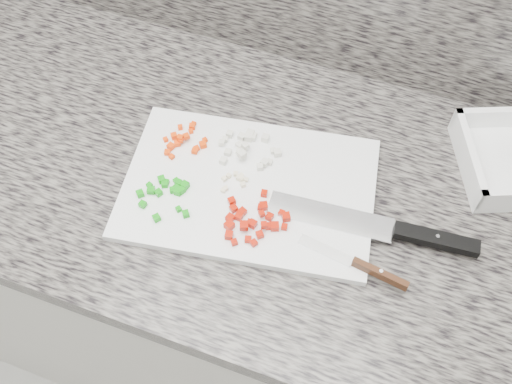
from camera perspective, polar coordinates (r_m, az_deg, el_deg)
cabinet at (r=1.41m, az=-3.13°, el=-8.33°), size 3.92×0.62×0.86m
countertop at (r=1.02m, az=-4.28°, el=2.49°), size 3.96×0.64×0.04m
cutting_board at (r=0.96m, az=-0.71°, el=0.39°), size 0.46×0.34×0.01m
carrot_pile at (r=1.01m, az=-7.06°, el=5.12°), size 0.08×0.09×0.02m
onion_pile at (r=1.00m, az=-0.75°, el=4.69°), size 0.11×0.08×0.02m
green_pepper_pile at (r=0.95m, az=-8.92°, el=-0.04°), size 0.10×0.09×0.01m
red_pepper_pile at (r=0.91m, az=-0.33°, el=-2.83°), size 0.11×0.11×0.02m
garlic_pile at (r=0.96m, az=-2.06°, el=1.25°), size 0.04×0.05×0.01m
chef_knife at (r=0.93m, az=14.10°, el=-3.82°), size 0.34×0.06×0.02m
paring_knife at (r=0.89m, az=10.94°, el=-7.45°), size 0.18×0.04×0.02m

